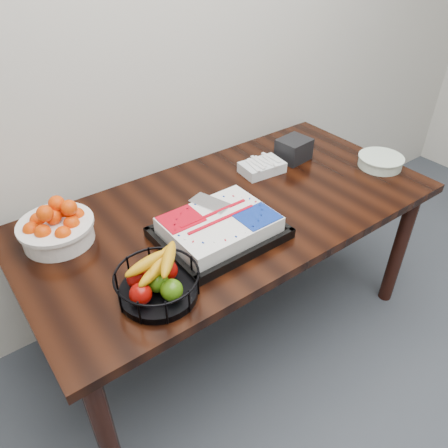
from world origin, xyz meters
TOP-DOWN VIEW (x-y plane):
  - table at (0.00, 2.00)m, footprint 1.80×0.90m
  - cake_tray at (-0.17, 1.86)m, footprint 0.46×0.37m
  - tangerine_bowl at (-0.68, 2.21)m, footprint 0.28×0.28m
  - fruit_basket at (-0.52, 1.73)m, footprint 0.28×0.28m
  - plate_stack at (0.80, 1.84)m, footprint 0.22×0.22m
  - fork_bag at (0.30, 2.15)m, footprint 0.21×0.15m
  - napkin_box at (0.51, 2.15)m, footprint 0.16×0.15m

SIDE VIEW (x-z plane):
  - table at x=0.00m, z-range 0.29..1.04m
  - plate_stack at x=0.80m, z-range 0.75..0.80m
  - fork_bag at x=0.30m, z-range 0.75..0.81m
  - cake_tray at x=-0.17m, z-range 0.75..0.84m
  - napkin_box at x=0.51m, z-range 0.75..0.86m
  - fruit_basket at x=-0.52m, z-range 0.74..0.89m
  - tangerine_bowl at x=-0.68m, z-range 0.74..0.92m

